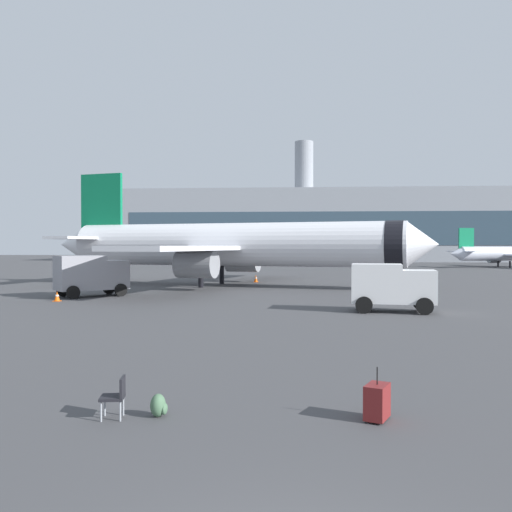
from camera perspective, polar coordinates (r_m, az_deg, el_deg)
airplane_at_gate at (r=48.60m, az=-2.72°, el=1.16°), size 35.37×32.20×10.50m
airplane_taxiing at (r=100.45m, az=24.93°, el=0.22°), size 21.65×19.75×6.48m
service_truck at (r=40.28m, az=-16.84°, el=-1.78°), size 5.09×4.77×2.90m
cargo_van at (r=30.51m, az=13.99°, el=-2.97°), size 4.63×2.83×2.60m
safety_cone_near at (r=37.59m, az=-20.04°, el=-3.98°), size 0.44×0.44×0.64m
safety_cone_mid at (r=53.69m, az=-13.54°, el=-2.43°), size 0.44×0.44×0.66m
safety_cone_far at (r=53.80m, az=-0.01°, el=-2.36°), size 0.44×0.44×0.73m
rolling_suitcase at (r=11.86m, az=12.51°, el=-14.58°), size 0.63×0.75×1.10m
traveller_backpack at (r=12.04m, az=-10.10°, el=-15.11°), size 0.36×0.40×0.48m
gate_chair at (r=12.04m, az=-14.39°, el=-13.82°), size 0.55×0.55×0.86m
terminal_building at (r=131.24m, az=6.34°, el=3.13°), size 88.92×22.07×28.40m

